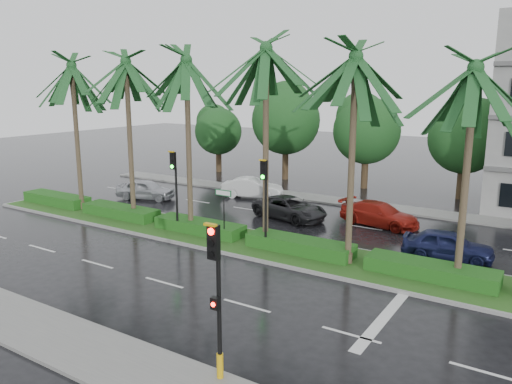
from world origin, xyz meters
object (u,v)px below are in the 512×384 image
Objects in this scene: signal_near at (217,296)px; street_sign at (224,202)px; signal_median_left at (175,179)px; car_silver at (146,189)px; car_white at (252,188)px; car_blue at (448,245)px; car_darkgrey at (290,208)px; car_red at (379,214)px.

signal_near reaches higher than street_sign.
signal_median_left is 1.68× the size of street_sign.
street_sign is at bearing -133.34° from car_silver.
signal_near is 23.13m from car_silver.
signal_median_left is 9.48m from car_silver.
car_white is 1.07× the size of car_blue.
car_darkgrey is 1.19× the size of car_blue.
signal_near is at bearing -54.66° from street_sign.
signal_near reaches higher than car_white.
signal_near is at bearing -147.88° from car_silver.
car_silver reaches higher than car_red.
car_red is at bearing -99.37° from car_silver.
street_sign reaches higher than car_white.
signal_near is 1.68× the size of street_sign.
car_blue is at bearing -130.92° from car_white.
car_white is (6.00, 4.40, 0.01)m from car_silver.
car_white is at bearing -70.98° from car_silver.
car_silver is 1.03× the size of car_blue.
signal_median_left is 3.13m from street_sign.
car_blue is (3.00, 13.44, -1.83)m from signal_near.
car_red is 5.88m from car_blue.
car_blue is (10.00, 3.57, -1.45)m from street_sign.
car_white is 15.68m from car_blue.
car_red is at bearing -61.80° from car_darkgrey.
car_blue is at bearing 77.42° from signal_near.
car_darkgrey is at bearing 85.20° from street_sign.
street_sign is at bearing 152.97° from car_red.
signal_near is 17.39m from car_red.
signal_median_left is at bearing 135.91° from signal_near.
signal_near is 1.02× the size of car_white.
car_silver is 11.03m from car_darkgrey.
signal_median_left is 1.10× the size of car_blue.
street_sign is 6.16m from car_darkgrey.
car_silver is 16.15m from car_red.
car_silver is 0.86× the size of car_darkgrey.
signal_near is at bearing -44.09° from signal_median_left.
car_red is (16.00, 2.21, -0.03)m from car_silver.
car_white is 6.15m from car_darkgrey.
signal_near reaches higher than car_darkgrey.
car_red is at bearing 41.57° from signal_median_left.
car_silver is 20.56m from car_blue.
car_white is 0.90× the size of car_darkgrey.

